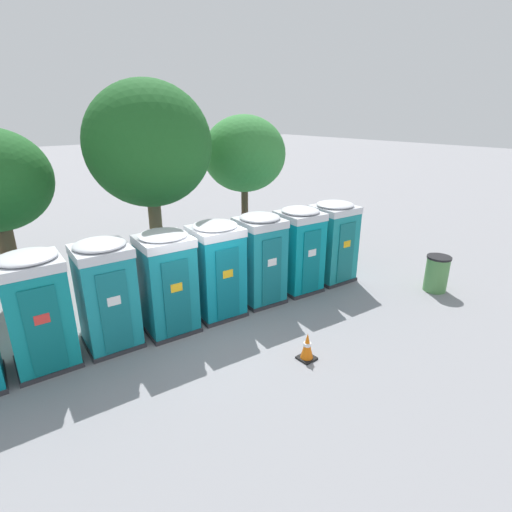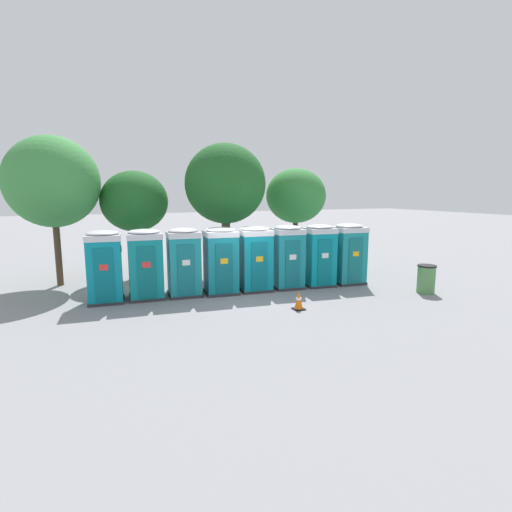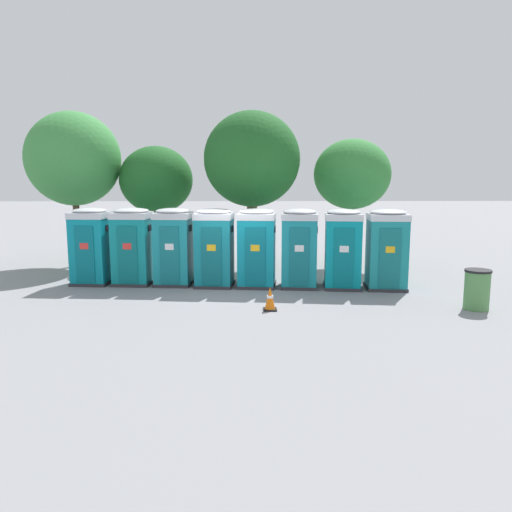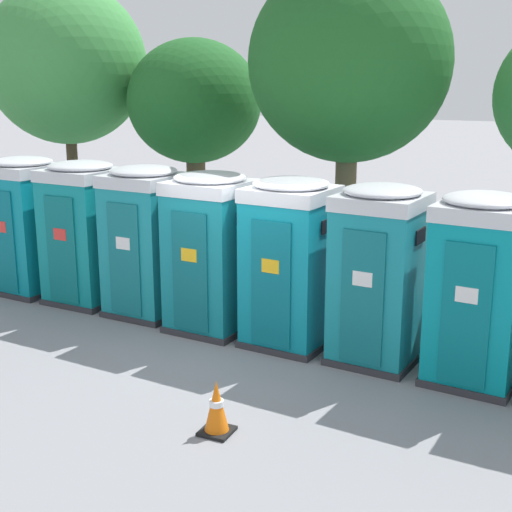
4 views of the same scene
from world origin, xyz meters
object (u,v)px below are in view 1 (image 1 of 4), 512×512
at_px(portapotty_5, 260,258).
at_px(street_tree_0, 244,154).
at_px(street_tree_2, 149,145).
at_px(traffic_cone, 307,347).
at_px(portapotty_7, 333,241).
at_px(portapotty_4, 217,269).
at_px(trash_can, 437,273).
at_px(portapotty_6, 299,249).
at_px(portapotty_2, 107,294).
at_px(portapotty_1, 38,310).
at_px(portapotty_3, 167,282).

bearing_deg(portapotty_5, street_tree_0, 57.20).
distance_m(portapotty_5, street_tree_2, 4.57).
xyz_separation_m(street_tree_0, traffic_cone, (-3.48, -6.61, -3.33)).
relative_size(portapotty_7, traffic_cone, 3.97).
relative_size(portapotty_4, portapotty_5, 1.00).
height_order(portapotty_5, trash_can, portapotty_5).
relative_size(portapotty_7, street_tree_0, 0.51).
bearing_deg(portapotty_6, portapotty_2, 173.70).
bearing_deg(portapotty_1, portapotty_6, -6.05).
bearing_deg(street_tree_2, traffic_cone, -85.97).
height_order(street_tree_2, trash_can, street_tree_2).
relative_size(portapotty_3, street_tree_0, 0.51).
height_order(street_tree_0, traffic_cone, street_tree_0).
distance_m(portapotty_3, portapotty_6, 4.14).
bearing_deg(portapotty_5, portapotty_3, 175.96).
distance_m(portapotty_2, trash_can, 9.26).
relative_size(portapotty_3, portapotty_4, 1.00).
bearing_deg(portapotty_6, street_tree_2, 130.55).
distance_m(portapotty_2, portapotty_7, 6.90).
distance_m(portapotty_7, street_tree_2, 6.21).
xyz_separation_m(portapotty_6, street_tree_0, (1.04, 3.91, 2.35)).
distance_m(portapotty_3, trash_can, 7.91).
bearing_deg(portapotty_3, portapotty_7, -5.11).
relative_size(portapotty_1, portapotty_7, 1.00).
bearing_deg(portapotty_2, trash_can, -21.06).
bearing_deg(portapotty_6, portapotty_7, -5.34).
distance_m(portapotty_6, street_tree_2, 5.29).
relative_size(portapotty_1, traffic_cone, 3.97).
height_order(portapotty_1, trash_can, portapotty_1).
xyz_separation_m(portapotty_3, street_tree_2, (1.25, 2.99, 2.90)).
relative_size(trash_can, traffic_cone, 1.70).
bearing_deg(portapotty_2, portapotty_6, -6.30).
bearing_deg(portapotty_7, trash_can, -55.78).
bearing_deg(traffic_cone, street_tree_0, 62.22).
xyz_separation_m(portapotty_3, portapotty_7, (5.50, -0.49, -0.00)).
bearing_deg(portapotty_5, traffic_cone, -110.51).
bearing_deg(portapotty_4, portapotty_2, 173.04).
height_order(portapotty_2, street_tree_0, street_tree_0).
bearing_deg(portapotty_5, portapotty_6, -7.01).
bearing_deg(traffic_cone, portapotty_2, 132.53).
bearing_deg(traffic_cone, street_tree_2, 94.03).
distance_m(portapotty_1, street_tree_2, 5.59).
bearing_deg(portapotty_2, portapotty_5, -6.06).
relative_size(portapotty_5, portapotty_6, 1.00).
bearing_deg(portapotty_3, street_tree_0, 34.47).
height_order(portapotty_2, portapotty_4, same).
relative_size(portapotty_4, street_tree_2, 0.42).
height_order(portapotty_6, portapotty_7, same).
relative_size(portapotty_1, trash_can, 2.33).
distance_m(portapotty_1, portapotty_7, 8.28).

